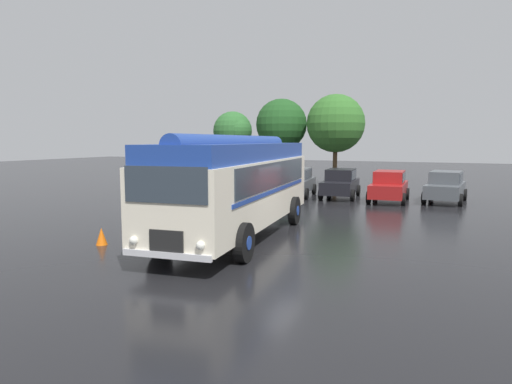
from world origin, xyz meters
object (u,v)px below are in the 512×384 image
car_mid_left (340,183)px  traffic_cone (102,236)px  car_mid_right (389,186)px  car_near_left (296,182)px  vintage_bus (238,182)px  car_far_right (445,186)px  box_van (252,171)px

car_mid_left → traffic_cone: car_mid_left is taller
car_mid_left → traffic_cone: 15.58m
car_mid_left → car_mid_right: (2.81, -0.56, 0.00)m
car_near_left → car_mid_right: size_ratio=1.03×
vintage_bus → car_far_right: vintage_bus is taller
vintage_bus → traffic_cone: 4.77m
car_mid_right → traffic_cone: (-6.87, -14.46, -0.57)m
vintage_bus → car_mid_left: (0.63, 12.14, -1.05)m
car_far_right → car_near_left: bearing=-174.7°
car_mid_left → car_mid_right: same height
box_van → traffic_cone: box_van is taller
car_far_right → box_van: size_ratio=0.73×
vintage_bus → car_far_right: (6.26, 12.53, -1.05)m
vintage_bus → car_near_left: vintage_bus is taller
vintage_bus → car_far_right: size_ratio=2.38×
traffic_cone → car_mid_right: bearing=64.6°
box_van → vintage_bus: bearing=-67.4°
car_mid_right → car_far_right: bearing=18.8°
car_near_left → car_mid_right: same height
car_mid_left → traffic_cone: bearing=-105.1°
car_mid_left → car_near_left: bearing=-171.8°
vintage_bus → car_mid_left: size_ratio=2.38×
car_mid_left → box_van: (-5.99, 0.76, 0.52)m
car_mid_left → box_van: size_ratio=0.73×
car_mid_right → traffic_cone: 16.02m
vintage_bus → traffic_cone: bearing=-139.9°
car_far_right → car_mid_left: bearing=-176.0°
car_near_left → box_van: (-3.40, 1.13, 0.52)m
car_mid_right → traffic_cone: bearing=-115.4°
car_near_left → car_mid_left: bearing=8.2°
car_mid_left → vintage_bus: bearing=-93.0°
car_mid_left → car_mid_right: bearing=-11.3°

